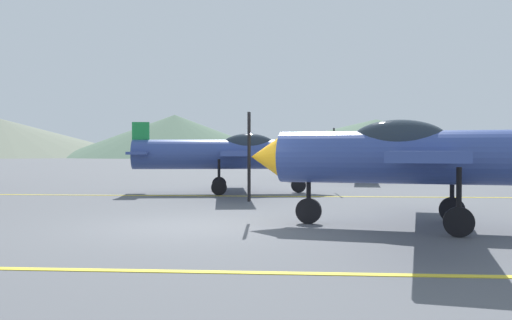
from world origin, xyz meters
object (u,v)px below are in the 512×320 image
at_px(airplane_near, 430,155).
at_px(car_sedan, 382,161).
at_px(airplane_far, 359,153).
at_px(airplane_mid, 232,153).

bearing_deg(airplane_near, car_sedan, 83.49).
distance_m(airplane_near, airplane_far, 18.38).
height_order(airplane_far, car_sedan, airplane_far).
height_order(airplane_near, airplane_far, same).
bearing_deg(airplane_mid, car_sedan, 65.80).
height_order(airplane_mid, car_sedan, airplane_mid).
bearing_deg(car_sedan, airplane_mid, -114.20).
relative_size(airplane_near, car_sedan, 1.91).
bearing_deg(airplane_far, airplane_mid, -121.08).
bearing_deg(airplane_near, airplane_far, 88.17).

